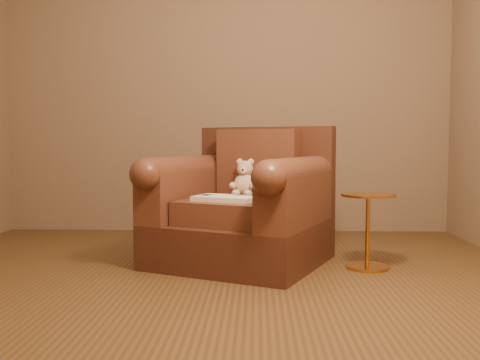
{
  "coord_description": "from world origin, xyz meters",
  "views": [
    {
      "loc": [
        0.28,
        -2.85,
        0.8
      ],
      "look_at": [
        0.17,
        0.62,
        0.56
      ],
      "focal_mm": 40.0,
      "sensor_mm": 36.0,
      "label": 1
    }
  ],
  "objects": [
    {
      "name": "side_table",
      "position": [
        0.99,
        0.54,
        0.26
      ],
      "size": [
        0.34,
        0.34,
        0.48
      ],
      "color": "gold",
      "rests_on": "floor"
    },
    {
      "name": "teddy_bear",
      "position": [
        0.19,
        0.8,
        0.54
      ],
      "size": [
        0.19,
        0.22,
        0.26
      ],
      "rotation": [
        0.0,
        0.0,
        -0.19
      ],
      "color": "#D1AE92",
      "rests_on": "armchair"
    },
    {
      "name": "floor",
      "position": [
        0.0,
        0.0,
        0.0
      ],
      "size": [
        4.0,
        4.0,
        0.0
      ],
      "primitive_type": "plane",
      "color": "brown",
      "rests_on": "ground"
    },
    {
      "name": "guidebook",
      "position": [
        0.08,
        0.5,
        0.45
      ],
      "size": [
        0.45,
        0.36,
        0.03
      ],
      "rotation": [
        0.0,
        0.0,
        -0.39
      ],
      "color": "beige",
      "rests_on": "armchair"
    },
    {
      "name": "armchair",
      "position": [
        0.19,
        0.71,
        0.36
      ],
      "size": [
        1.33,
        1.3,
        0.92
      ],
      "rotation": [
        0.0,
        0.0,
        -0.42
      ],
      "color": "#412115",
      "rests_on": "floor"
    }
  ]
}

